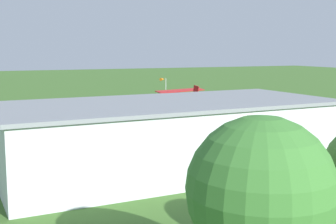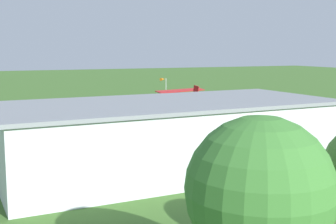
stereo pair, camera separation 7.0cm
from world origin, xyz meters
name	(u,v)px [view 1 (the left image)]	position (x,y,z in m)	size (l,w,h in m)	color
ground_plane	(120,124)	(0.00, 0.00, 0.00)	(400.00, 400.00, 0.00)	#3D6628
hangar	(169,135)	(4.04, 29.28, 3.56)	(34.74, 17.02, 7.11)	silver
biplane	(184,97)	(-8.16, 7.56, 4.94)	(9.24, 6.88, 3.77)	#B21E1E
person_by_parked_cars	(209,125)	(-10.62, 11.14, 0.88)	(0.50, 0.50, 1.76)	#72338C
person_crossing_taxiway	(237,129)	(-13.10, 15.15, 0.77)	(0.52, 0.52, 1.56)	navy
person_watching_takeoff	(187,126)	(-7.06, 10.77, 0.82)	(0.46, 0.46, 1.65)	#3F3F47
person_near_hangar_door	(1,141)	(19.24, 10.92, 0.79)	(0.53, 0.53, 1.60)	#3F3F47
tree_near_perimeter_road	(261,190)	(10.58, 54.48, 5.95)	(6.97, 6.97, 9.45)	brown
windsock	(163,82)	(-12.99, -12.09, 5.84)	(1.47, 1.20, 6.66)	silver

